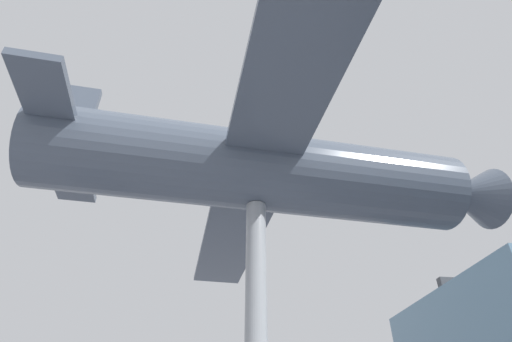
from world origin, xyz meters
The scene contains 1 object.
suspended_airplane centered at (-0.03, 0.34, 7.65)m, with size 16.20×12.36×2.91m.
Camera 1 is at (8.10, -1.08, 1.99)m, focal length 28.00 mm.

